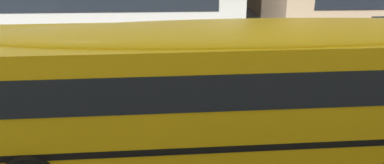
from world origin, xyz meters
The scene contains 4 objects.
ground_plane centered at (0.00, 0.00, 0.00)m, with size 400.00×400.00×0.00m, color #4C4C4F.
sidewalk_far centered at (0.00, 8.42, 0.01)m, with size 120.00×3.00×0.01m, color gray.
lane_centreline centered at (0.00, 0.00, 0.00)m, with size 110.00×0.16×0.01m, color silver.
school_bus centered at (0.35, -1.79, 1.84)m, with size 13.92×3.31×3.10m.
Camera 1 is at (-1.74, -9.42, 4.64)m, focal length 36.08 mm.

